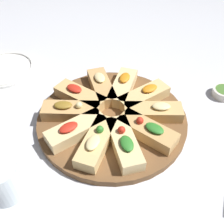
# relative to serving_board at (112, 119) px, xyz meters

# --- Properties ---
(ground_plane) EXTENTS (3.00, 3.00, 0.00)m
(ground_plane) POSITION_rel_serving_board_xyz_m (0.00, 0.00, -0.01)
(ground_plane) COLOR silver
(serving_board) EXTENTS (0.39, 0.39, 0.02)m
(serving_board) POSITION_rel_serving_board_xyz_m (0.00, 0.00, 0.00)
(serving_board) COLOR brown
(serving_board) RESTS_ON ground_plane
(focaccia_slice_0) EXTENTS (0.16, 0.08, 0.05)m
(focaccia_slice_0) POSITION_rel_serving_board_xyz_m (-0.10, -0.02, 0.03)
(focaccia_slice_0) COLOR #E5C689
(focaccia_slice_0) RESTS_ON serving_board
(focaccia_slice_1) EXTENTS (0.13, 0.15, 0.05)m
(focaccia_slice_1) POSITION_rel_serving_board_xyz_m (-0.07, -0.08, 0.03)
(focaccia_slice_1) COLOR tan
(focaccia_slice_1) RESTS_ON serving_board
(focaccia_slice_2) EXTENTS (0.06, 0.15, 0.04)m
(focaccia_slice_2) POSITION_rel_serving_board_xyz_m (-0.01, -0.11, 0.03)
(focaccia_slice_2) COLOR tan
(focaccia_slice_2) RESTS_ON serving_board
(focaccia_slice_3) EXTENTS (0.12, 0.15, 0.04)m
(focaccia_slice_3) POSITION_rel_serving_board_xyz_m (0.06, -0.09, 0.03)
(focaccia_slice_3) COLOR #DBB775
(focaccia_slice_3) RESTS_ON serving_board
(focaccia_slice_4) EXTENTS (0.16, 0.10, 0.04)m
(focaccia_slice_4) POSITION_rel_serving_board_xyz_m (0.10, -0.04, 0.03)
(focaccia_slice_4) COLOR #E5C689
(focaccia_slice_4) RESTS_ON serving_board
(focaccia_slice_5) EXTENTS (0.16, 0.09, 0.04)m
(focaccia_slice_5) POSITION_rel_serving_board_xyz_m (0.10, 0.03, 0.03)
(focaccia_slice_5) COLOR tan
(focaccia_slice_5) RESTS_ON serving_board
(focaccia_slice_6) EXTENTS (0.13, 0.15, 0.04)m
(focaccia_slice_6) POSITION_rel_serving_board_xyz_m (0.06, 0.09, 0.03)
(focaccia_slice_6) COLOR tan
(focaccia_slice_6) RESTS_ON serving_board
(focaccia_slice_7) EXTENTS (0.06, 0.15, 0.05)m
(focaccia_slice_7) POSITION_rel_serving_board_xyz_m (0.01, 0.11, 0.03)
(focaccia_slice_7) COLOR tan
(focaccia_slice_7) RESTS_ON serving_board
(focaccia_slice_8) EXTENTS (0.12, 0.15, 0.04)m
(focaccia_slice_8) POSITION_rel_serving_board_xyz_m (-0.06, 0.09, 0.03)
(focaccia_slice_8) COLOR #E5C689
(focaccia_slice_8) RESTS_ON serving_board
(focaccia_slice_9) EXTENTS (0.16, 0.10, 0.05)m
(focaccia_slice_9) POSITION_rel_serving_board_xyz_m (-0.10, 0.04, 0.03)
(focaccia_slice_9) COLOR #DBB775
(focaccia_slice_9) RESTS_ON serving_board
(plate_right) EXTENTS (0.20, 0.20, 0.02)m
(plate_right) POSITION_rel_serving_board_xyz_m (0.24, 0.34, -0.00)
(plate_right) COLOR white
(plate_right) RESTS_ON ground_plane
(water_glass) EXTENTS (0.08, 0.08, 0.09)m
(water_glass) POSITION_rel_serving_board_xyz_m (-0.20, 0.23, 0.03)
(water_glass) COLOR silver
(water_glass) RESTS_ON ground_plane
(dipping_bowl) EXTENTS (0.07, 0.07, 0.02)m
(dipping_bowl) POSITION_rel_serving_board_xyz_m (0.09, -0.33, 0.00)
(dipping_bowl) COLOR silver
(dipping_bowl) RESTS_ON ground_plane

